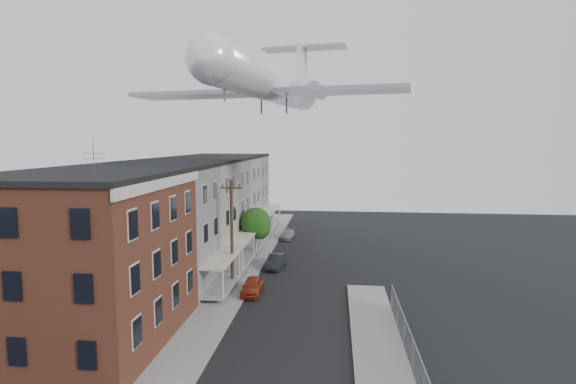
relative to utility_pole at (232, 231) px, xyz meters
name	(u,v)px	position (x,y,z in m)	size (l,w,h in m)	color
sidewalk_left	(248,266)	(0.10, 6.00, -4.61)	(3.00, 62.00, 0.12)	gray
sidewalk_right	(381,362)	(11.10, -12.00, -4.61)	(3.00, 26.00, 0.12)	gray
curb_left	(262,266)	(1.55, 6.00, -4.60)	(0.15, 62.00, 0.14)	gray
curb_right	(355,360)	(9.65, -12.00, -4.60)	(0.15, 26.00, 0.14)	gray
corner_building	(85,258)	(-6.40, -11.00, 0.49)	(10.31, 12.30, 12.15)	#3B1A12
row_house_a	(150,228)	(-6.36, -1.50, 0.45)	(11.98, 7.00, 10.30)	slate
row_house_b	(180,214)	(-6.36, 5.50, 0.45)	(11.98, 7.00, 10.30)	gray
row_house_c	(202,204)	(-6.36, 12.50, 0.45)	(11.98, 7.00, 10.30)	slate
row_house_d	(218,197)	(-6.36, 19.50, 0.45)	(11.98, 7.00, 10.30)	gray
row_house_e	(231,191)	(-6.36, 26.50, 0.45)	(11.98, 7.00, 10.30)	slate
chainlink_fence	(413,355)	(12.60, -13.00, -3.68)	(0.06, 18.06, 1.90)	gray
utility_pole	(232,231)	(0.00, 0.00, 0.00)	(1.80, 0.26, 9.00)	black
street_tree	(257,224)	(0.33, 9.92, -1.22)	(3.22, 3.20, 5.20)	black
car_near	(252,286)	(2.00, -1.71, -4.04)	(1.50, 3.74, 1.27)	maroon
car_mid	(276,261)	(2.87, 5.86, -4.03)	(1.36, 3.91, 1.29)	black
car_far	(287,235)	(2.60, 18.89, -4.15)	(1.48, 3.65, 1.06)	gray
airplane	(273,84)	(2.98, 3.34, 12.38)	(23.51, 26.86, 7.72)	white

